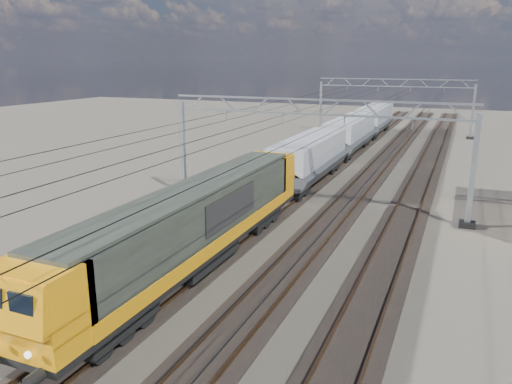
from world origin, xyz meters
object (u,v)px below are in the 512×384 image
at_px(catenary_gantry_far, 393,104).
at_px(hopper_wagon_third, 374,118).
at_px(hopper_wagon_lead, 310,156).
at_px(hopper_wagon_mid, 350,132).
at_px(catenary_gantry_mid, 312,150).
at_px(locomotive, 196,222).

distance_m(catenary_gantry_far, hopper_wagon_third, 2.95).
relative_size(catenary_gantry_far, hopper_wagon_lead, 1.53).
relative_size(catenary_gantry_far, hopper_wagon_mid, 1.53).
height_order(catenary_gantry_mid, hopper_wagon_lead, catenary_gantry_mid).
bearing_deg(hopper_wagon_lead, catenary_gantry_far, 86.16).
xyz_separation_m(hopper_wagon_lead, hopper_wagon_third, (0.00, 28.40, 0.00)).
distance_m(catenary_gantry_mid, catenary_gantry_far, 36.00).
distance_m(locomotive, hopper_wagon_third, 46.10).
bearing_deg(catenary_gantry_far, hopper_wagon_third, -145.51).
bearing_deg(hopper_wagon_mid, locomotive, -90.00).
distance_m(hopper_wagon_lead, hopper_wagon_third, 28.40).
bearing_deg(hopper_wagon_lead, catenary_gantry_mid, -72.19).
bearing_deg(catenary_gantry_mid, catenary_gantry_far, 90.00).
xyz_separation_m(catenary_gantry_far, hopper_wagon_lead, (-2.00, -29.77, -1.67)).
height_order(hopper_wagon_lead, hopper_wagon_mid, same).
distance_m(catenary_gantry_far, hopper_wagon_mid, 15.79).
height_order(locomotive, hopper_wagon_mid, locomotive).
height_order(catenary_gantry_mid, hopper_wagon_mid, catenary_gantry_mid).
xyz_separation_m(catenary_gantry_mid, hopper_wagon_lead, (-2.00, 6.23, -1.67)).
height_order(catenary_gantry_far, hopper_wagon_lead, catenary_gantry_far).
height_order(locomotive, hopper_wagon_third, locomotive).
bearing_deg(hopper_wagon_mid, hopper_wagon_lead, -90.00).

